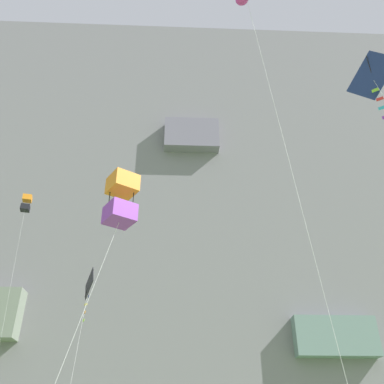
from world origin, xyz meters
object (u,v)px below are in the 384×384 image
(kite_diamond_low_left, at_px, (374,79))
(kite_box_front_field, at_px, (121,199))
(kite_diamond_mid_left, at_px, (89,287))
(kite_box_high_right, at_px, (26,204))

(kite_diamond_low_left, bearing_deg, kite_box_front_field, -171.53)
(kite_diamond_mid_left, bearing_deg, kite_box_high_right, 125.30)
(kite_diamond_low_left, height_order, kite_box_front_field, kite_diamond_low_left)
(kite_diamond_mid_left, height_order, kite_diamond_low_left, kite_diamond_low_left)
(kite_diamond_low_left, distance_m, kite_box_high_right, 36.35)
(kite_box_front_field, bearing_deg, kite_box_high_right, 117.10)
(kite_diamond_mid_left, distance_m, kite_box_high_right, 23.13)
(kite_box_high_right, distance_m, kite_box_front_field, 33.96)
(kite_diamond_mid_left, bearing_deg, kite_box_front_field, -75.17)
(kite_diamond_low_left, relative_size, kite_box_high_right, 0.75)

